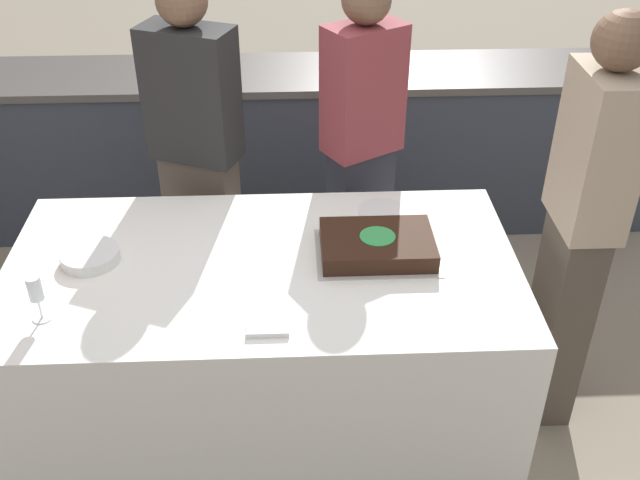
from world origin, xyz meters
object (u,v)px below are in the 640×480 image
at_px(person_cutting_cake, 361,151).
at_px(cake, 377,245).
at_px(plate_stack, 90,256).
at_px(person_standing_back, 197,155).
at_px(person_seated_right, 580,229).
at_px(wine_glass, 35,291).

bearing_deg(person_cutting_cake, cake, 59.17).
distance_m(plate_stack, person_cutting_cake, 1.28).
bearing_deg(person_standing_back, cake, 159.33).
relative_size(person_cutting_cake, person_standing_back, 1.00).
xyz_separation_m(cake, person_seated_right, (0.75, -0.05, 0.08)).
bearing_deg(person_seated_right, person_standing_back, -116.32).
distance_m(cake, person_standing_back, 1.01).
bearing_deg(cake, wine_glass, -164.05).
height_order(person_cutting_cake, person_seated_right, person_seated_right).
relative_size(plate_stack, person_standing_back, 0.13).
bearing_deg(wine_glass, person_seated_right, 8.48).
bearing_deg(person_standing_back, person_seated_right, 175.88).
distance_m(person_seated_right, person_standing_back, 1.66).
distance_m(cake, wine_glass, 1.22).
height_order(wine_glass, person_cutting_cake, person_cutting_cake).
relative_size(wine_glass, person_cutting_cake, 0.10).
height_order(plate_stack, person_cutting_cake, person_cutting_cake).
distance_m(person_cutting_cake, person_standing_back, 0.74).
xyz_separation_m(plate_stack, person_seated_right, (1.83, -0.04, 0.10)).
distance_m(plate_stack, person_seated_right, 1.83).
bearing_deg(plate_stack, wine_glass, -105.78).
xyz_separation_m(plate_stack, wine_glass, (-0.09, -0.33, 0.09)).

